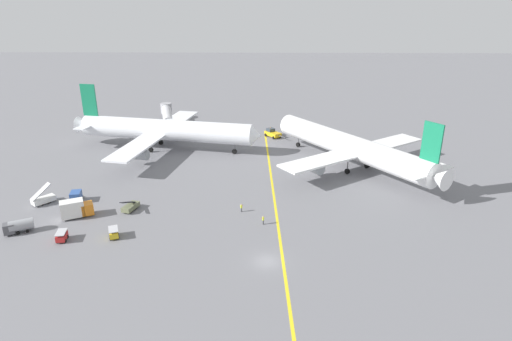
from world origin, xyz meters
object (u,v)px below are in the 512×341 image
at_px(ground_crew_ramp_agent_by_cones, 263,220).
at_px(gse_baggage_cart_near_cluster, 114,233).
at_px(airliner_at_gate_left, 165,130).
at_px(pushback_tug, 273,133).
at_px(gse_stair_truck_yellow, 43,199).
at_px(gse_container_dolly_flat, 76,196).
at_px(gse_belt_loader_portside, 130,207).
at_px(gse_baggage_cart_trailing, 62,236).
at_px(ground_crew_marshaller_foreground, 241,208).
at_px(gse_catering_truck_tall, 76,209).
at_px(jet_bridge, 167,113).
at_px(airliner_being_pushed, 350,147).
at_px(gse_fuel_bowser_stubby, 18,226).

bearing_deg(ground_crew_ramp_agent_by_cones, gse_baggage_cart_near_cluster, -168.73).
xyz_separation_m(airliner_at_gate_left, pushback_tug, (30.18, 12.33, -4.35)).
relative_size(gse_stair_truck_yellow, ground_crew_ramp_agent_by_cones, 2.68).
bearing_deg(pushback_tug, gse_container_dolly_flat, -131.66).
relative_size(gse_belt_loader_portside, gse_baggage_cart_trailing, 1.72).
distance_m(gse_stair_truck_yellow, ground_crew_marshaller_foreground, 40.93).
bearing_deg(gse_belt_loader_portside, gse_container_dolly_flat, 162.57).
xyz_separation_m(gse_belt_loader_portside, ground_crew_marshaller_foreground, (22.05, -0.23, 0.05)).
height_order(airliner_at_gate_left, ground_crew_ramp_agent_by_cones, airliner_at_gate_left).
relative_size(airliner_at_gate_left, gse_baggage_cart_near_cluster, 17.32).
xyz_separation_m(gse_stair_truck_yellow, gse_catering_truck_tall, (9.31, -5.79, 0.73)).
bearing_deg(gse_belt_loader_portside, ground_crew_marshaller_foreground, -0.59).
bearing_deg(gse_container_dolly_flat, ground_crew_marshaller_foreground, -6.83).
bearing_deg(gse_stair_truck_yellow, ground_crew_marshaller_foreground, -4.26).
distance_m(gse_catering_truck_tall, ground_crew_marshaller_foreground, 31.64).
height_order(gse_container_dolly_flat, gse_catering_truck_tall, gse_catering_truck_tall).
bearing_deg(jet_bridge, gse_baggage_cart_trailing, -91.91).
distance_m(airliner_being_pushed, ground_crew_ramp_agent_by_cones, 37.13).
bearing_deg(gse_baggage_cart_trailing, gse_container_dolly_flat, 104.00).
bearing_deg(gse_catering_truck_tall, gse_fuel_bowser_stubby, -142.15).
xyz_separation_m(gse_container_dolly_flat, gse_baggage_cart_trailing, (3.92, -15.72, -0.31)).
bearing_deg(gse_baggage_cart_near_cluster, ground_crew_ramp_agent_by_cones, 11.27).
distance_m(gse_baggage_cart_near_cluster, ground_crew_marshaller_foreground, 24.24).
xyz_separation_m(gse_belt_loader_portside, gse_fuel_bowser_stubby, (-17.46, -9.20, 0.51)).
relative_size(pushback_tug, gse_catering_truck_tall, 1.19).
bearing_deg(ground_crew_marshaller_foreground, jet_bridge, 113.60).
xyz_separation_m(airliner_at_gate_left, gse_belt_loader_portside, (1.12, -38.22, -4.69)).
relative_size(airliner_at_gate_left, gse_fuel_bowser_stubby, 10.35).
xyz_separation_m(gse_container_dolly_flat, gse_fuel_bowser_stubby, (-5.03, -13.10, 0.16)).
xyz_separation_m(gse_stair_truck_yellow, jet_bridge, (12.79, 61.10, 2.81)).
relative_size(gse_stair_truck_yellow, gse_catering_truck_tall, 0.75).
xyz_separation_m(ground_crew_ramp_agent_by_cones, jet_bridge, (-32.35, 69.24, 2.91)).
xyz_separation_m(airliner_at_gate_left, ground_crew_marshaller_foreground, (23.17, -38.44, -4.64)).
height_order(gse_belt_loader_portside, ground_crew_marshaller_foreground, gse_belt_loader_portside).
height_order(gse_container_dolly_flat, ground_crew_ramp_agent_by_cones, gse_container_dolly_flat).
distance_m(gse_belt_loader_portside, gse_baggage_cart_trailing, 14.56).
distance_m(gse_fuel_bowser_stubby, ground_crew_ramp_agent_by_cones, 44.01).
height_order(gse_baggage_cart_trailing, ground_crew_marshaller_foreground, gse_baggage_cart_trailing).
bearing_deg(gse_stair_truck_yellow, airliner_being_pushed, 18.33).
distance_m(airliner_at_gate_left, gse_stair_truck_yellow, 39.81).
distance_m(gse_baggage_cart_trailing, ground_crew_ramp_agent_by_cones, 35.48).
distance_m(airliner_at_gate_left, gse_fuel_bowser_stubby, 50.32).
xyz_separation_m(gse_container_dolly_flat, jet_bridge, (6.45, 60.01, 2.66)).
distance_m(airliner_being_pushed, gse_stair_truck_yellow, 70.05).
relative_size(gse_container_dolly_flat, gse_fuel_bowser_stubby, 0.69).
height_order(gse_baggage_cart_trailing, jet_bridge, jet_bridge).
height_order(gse_belt_loader_portside, gse_container_dolly_flat, gse_belt_loader_portside).
xyz_separation_m(airliner_being_pushed, gse_stair_truck_yellow, (-66.37, -21.98, -4.42)).
xyz_separation_m(airliner_being_pushed, gse_belt_loader_portside, (-47.60, -24.80, -4.62)).
relative_size(gse_container_dolly_flat, gse_catering_truck_tall, 0.57).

